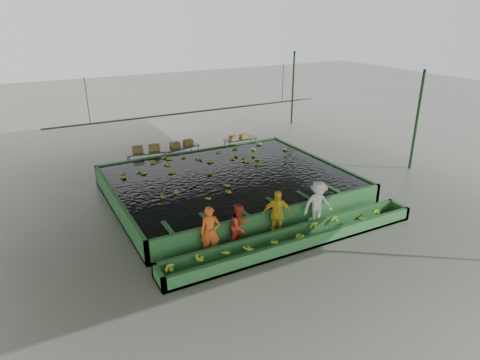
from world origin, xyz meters
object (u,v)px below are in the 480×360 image
box_stack_mid (182,146)px  packing_table_left (148,160)px  box_stack_right (239,139)px  worker_c (277,214)px  packing_table_right (240,145)px  box_stack_left (146,151)px  packing_table_mid (181,155)px  worker_a (210,232)px  sorting_trough (296,239)px  flotation_tank (229,184)px  worker_b (240,226)px  worker_d (318,204)px

box_stack_mid → packing_table_left: bearing=-171.4°
box_stack_right → worker_c: bearing=-110.2°
packing_table_left → packing_table_right: size_ratio=1.18×
worker_c → box_stack_left: 9.25m
worker_c → box_stack_mid: worker_c is taller
packing_table_mid → packing_table_right: packing_table_mid is taller
packing_table_left → box_stack_mid: (1.94, 0.29, 0.39)m
worker_a → box_stack_left: size_ratio=1.31×
sorting_trough → worker_c: (-0.30, 0.80, 0.67)m
packing_table_right → box_stack_mid: bearing=179.3°
sorting_trough → box_stack_mid: bearing=91.7°
worker_a → worker_c: size_ratio=0.96×
sorting_trough → packing_table_left: bearing=102.9°
flotation_tank → packing_table_right: bearing=57.0°
worker_b → flotation_tank: bearing=46.9°
worker_a → box_stack_right: 10.92m
worker_d → box_stack_left: size_ratio=1.34×
flotation_tank → packing_table_right: (3.22, 4.95, -0.03)m
box_stack_mid → box_stack_right: size_ratio=1.09×
worker_d → box_stack_right: (1.55, 9.16, -0.07)m
sorting_trough → worker_b: size_ratio=6.14×
packing_table_mid → box_stack_mid: bearing=45.5°
worker_c → packing_table_mid: 9.24m
flotation_tank → worker_d: (1.52, -4.30, 0.45)m
worker_b → worker_d: worker_d is taller
packing_table_right → worker_d: bearing=-100.4°
flotation_tank → box_stack_left: 5.29m
flotation_tank → packing_table_left: packing_table_left is taller
flotation_tank → box_stack_mid: (-0.30, 4.99, 0.43)m
worker_b → worker_c: (1.48, 0.00, 0.10)m
packing_table_right → box_stack_left: bearing=-177.7°
packing_table_right → box_stack_mid: size_ratio=1.45×
worker_a → packing_table_mid: 9.57m
worker_c → box_stack_right: size_ratio=1.58×
packing_table_left → worker_b: bearing=-87.1°
worker_d → packing_table_mid: bearing=109.8°
box_stack_left → packing_table_right: bearing=2.3°
worker_b → packing_table_left: size_ratio=0.75×
packing_table_mid → worker_a: bearing=-105.2°
flotation_tank → packing_table_mid: flotation_tank is taller
packing_table_left → box_stack_left: bearing=157.0°
sorting_trough → packing_table_mid: bearing=92.1°
packing_table_left → packing_table_right: packing_table_left is taller
packing_table_left → box_stack_mid: size_ratio=1.72×
worker_c → box_stack_mid: bearing=113.0°
packing_table_right → worker_b: bearing=-118.4°
worker_d → box_stack_mid: (-1.82, 9.29, -0.02)m
sorting_trough → worker_c: worker_c is taller
worker_b → box_stack_right: size_ratio=1.40×
sorting_trough → worker_c: size_ratio=5.46×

